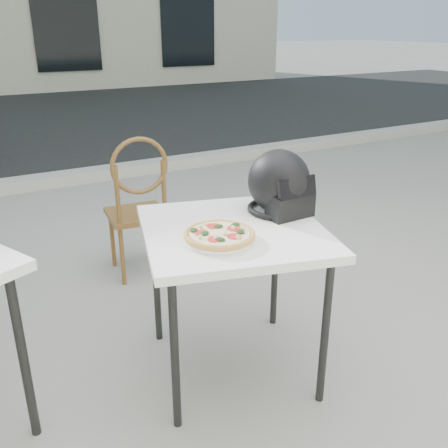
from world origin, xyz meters
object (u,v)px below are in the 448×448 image
cafe_chair_main (138,200)px  pizza (219,234)px  cafe_table_main (233,241)px  plate (219,239)px  helmet (280,185)px

cafe_chair_main → pizza: bearing=91.5°
cafe_table_main → plate: size_ratio=2.79×
cafe_table_main → pizza: pizza is taller
pizza → helmet: bearing=21.4°
plate → pizza: 0.02m
helmet → cafe_chair_main: bearing=104.7°
cafe_chair_main → plate: bearing=91.5°
plate → pizza: bearing=69.4°
cafe_table_main → helmet: 0.37m
helmet → cafe_chair_main: 1.19m
cafe_table_main → plate: bearing=-141.4°
pizza → cafe_chair_main: (0.09, 1.26, -0.24)m
cafe_table_main → plate: 0.18m
cafe_table_main → helmet: (0.30, 0.07, 0.20)m
cafe_table_main → helmet: size_ratio=3.06×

